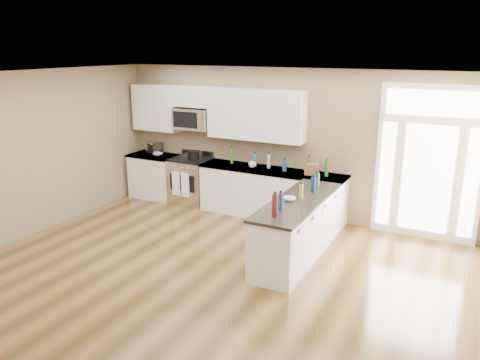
% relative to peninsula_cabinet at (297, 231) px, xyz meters
% --- Properties ---
extents(ground, '(8.00, 8.00, 0.00)m').
position_rel_peninsula_cabinet_xyz_m(ground, '(-0.93, -2.24, -0.43)').
color(ground, '#4E3415').
extents(room_shell, '(8.00, 8.00, 8.00)m').
position_rel_peninsula_cabinet_xyz_m(room_shell, '(-0.93, -2.24, 1.27)').
color(room_shell, '#8B7658').
rests_on(room_shell, ground).
extents(back_cabinet_left, '(1.10, 0.66, 0.94)m').
position_rel_peninsula_cabinet_xyz_m(back_cabinet_left, '(-3.80, 1.45, 0.00)').
color(back_cabinet_left, white).
rests_on(back_cabinet_left, ground).
extents(back_cabinet_right, '(2.85, 0.66, 0.94)m').
position_rel_peninsula_cabinet_xyz_m(back_cabinet_right, '(-1.08, 1.45, 0.00)').
color(back_cabinet_right, white).
rests_on(back_cabinet_right, ground).
extents(peninsula_cabinet, '(0.69, 2.32, 0.94)m').
position_rel_peninsula_cabinet_xyz_m(peninsula_cabinet, '(0.00, 0.00, 0.00)').
color(peninsula_cabinet, white).
rests_on(peninsula_cabinet, ground).
extents(upper_cabinet_left, '(1.04, 0.33, 0.95)m').
position_rel_peninsula_cabinet_xyz_m(upper_cabinet_left, '(-3.81, 1.59, 1.49)').
color(upper_cabinet_left, white).
rests_on(upper_cabinet_left, room_shell).
extents(upper_cabinet_right, '(1.94, 0.33, 0.95)m').
position_rel_peninsula_cabinet_xyz_m(upper_cabinet_right, '(-1.50, 1.59, 1.49)').
color(upper_cabinet_right, white).
rests_on(upper_cabinet_right, room_shell).
extents(upper_cabinet_short, '(0.82, 0.33, 0.40)m').
position_rel_peninsula_cabinet_xyz_m(upper_cabinet_short, '(-2.88, 1.59, 1.77)').
color(upper_cabinet_short, white).
rests_on(upper_cabinet_short, room_shell).
extents(microwave, '(0.78, 0.41, 0.42)m').
position_rel_peninsula_cabinet_xyz_m(microwave, '(-2.88, 1.56, 1.33)').
color(microwave, silver).
rests_on(microwave, room_shell).
extents(entry_door, '(1.70, 0.10, 2.60)m').
position_rel_peninsula_cabinet_xyz_m(entry_door, '(1.62, 1.71, 0.87)').
color(entry_door, white).
rests_on(entry_door, ground).
extents(kitchen_range, '(0.79, 0.70, 1.08)m').
position_rel_peninsula_cabinet_xyz_m(kitchen_range, '(-2.90, 1.45, 0.04)').
color(kitchen_range, silver).
rests_on(kitchen_range, ground).
extents(stockpot, '(0.29, 0.29, 0.19)m').
position_rel_peninsula_cabinet_xyz_m(stockpot, '(-2.82, 1.46, 0.61)').
color(stockpot, black).
rests_on(stockpot, kitchen_range).
extents(toaster_oven, '(0.38, 0.35, 0.27)m').
position_rel_peninsula_cabinet_xyz_m(toaster_oven, '(-3.87, 1.53, 0.64)').
color(toaster_oven, silver).
rests_on(toaster_oven, back_cabinet_left).
extents(cardboard_box, '(0.27, 0.22, 0.20)m').
position_rel_peninsula_cabinet_xyz_m(cardboard_box, '(-0.30, 1.46, 0.60)').
color(cardboard_box, brown).
rests_on(cardboard_box, back_cabinet_right).
extents(bowl_left, '(0.26, 0.26, 0.05)m').
position_rel_peninsula_cabinet_xyz_m(bowl_left, '(-3.71, 1.42, 0.53)').
color(bowl_left, white).
rests_on(bowl_left, back_cabinet_left).
extents(bowl_peninsula, '(0.18, 0.18, 0.06)m').
position_rel_peninsula_cabinet_xyz_m(bowl_peninsula, '(-0.10, -0.11, 0.53)').
color(bowl_peninsula, white).
rests_on(bowl_peninsula, peninsula_cabinet).
extents(cup_counter, '(0.15, 0.15, 0.11)m').
position_rel_peninsula_cabinet_xyz_m(cup_counter, '(-1.47, 1.43, 0.56)').
color(cup_counter, white).
rests_on(cup_counter, back_cabinet_right).
extents(counter_bottles, '(2.11, 2.46, 0.32)m').
position_rel_peninsula_cabinet_xyz_m(counter_bottles, '(-0.48, 0.74, 0.64)').
color(counter_bottles, '#19591E').
rests_on(counter_bottles, back_cabinet_right).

